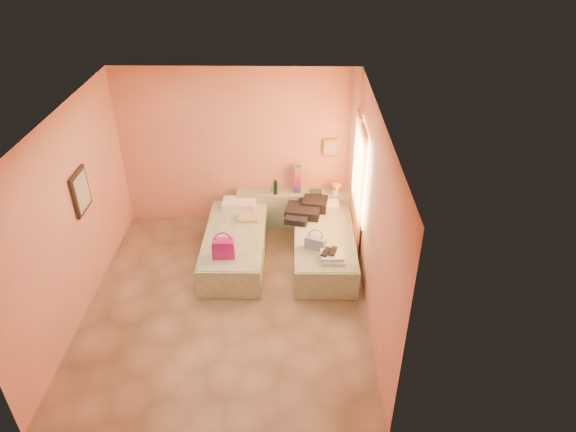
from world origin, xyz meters
name	(u,v)px	position (x,y,z in m)	size (l,w,h in m)	color
ground	(228,301)	(0.00, 0.00, 0.00)	(4.50, 4.50, 0.00)	tan
room_walls	(240,175)	(0.21, 0.57, 1.79)	(4.02, 4.51, 2.81)	#E0A277
headboard_ledge	(295,208)	(0.98, 2.10, 0.33)	(2.05, 0.30, 0.65)	#A9B897
bed_left	(235,246)	(0.01, 1.05, 0.25)	(0.90, 2.00, 0.50)	beige
bed_right	(324,246)	(1.44, 1.05, 0.25)	(0.90, 2.00, 0.50)	beige
water_bottle	(275,187)	(0.63, 2.04, 0.78)	(0.07, 0.07, 0.26)	#14371F
rainbow_box	(297,179)	(1.01, 2.13, 0.90)	(0.11, 0.11, 0.49)	#B91672
small_dish	(274,189)	(0.59, 2.19, 0.66)	(0.11, 0.11, 0.03)	#47835D
green_book	(316,192)	(1.33, 2.09, 0.67)	(0.20, 0.15, 0.03)	#27492E
flower_vase	(335,187)	(1.66, 2.04, 0.79)	(0.21, 0.21, 0.28)	white
magenta_handbag	(224,248)	(-0.07, 0.42, 0.65)	(0.33, 0.18, 0.31)	#B91672
khaki_garment	(248,218)	(0.19, 1.45, 0.53)	(0.31, 0.25, 0.05)	tan
clothes_pile	(306,210)	(1.16, 1.61, 0.59)	(0.61, 0.61, 0.18)	black
blue_handbag	(315,243)	(1.28, 0.65, 0.60)	(0.31, 0.13, 0.20)	#395189
towel_stack	(333,257)	(1.54, 0.36, 0.55)	(0.35, 0.30, 0.10)	silver
sandal_pair	(330,252)	(1.48, 0.41, 0.61)	(0.17, 0.23, 0.02)	black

